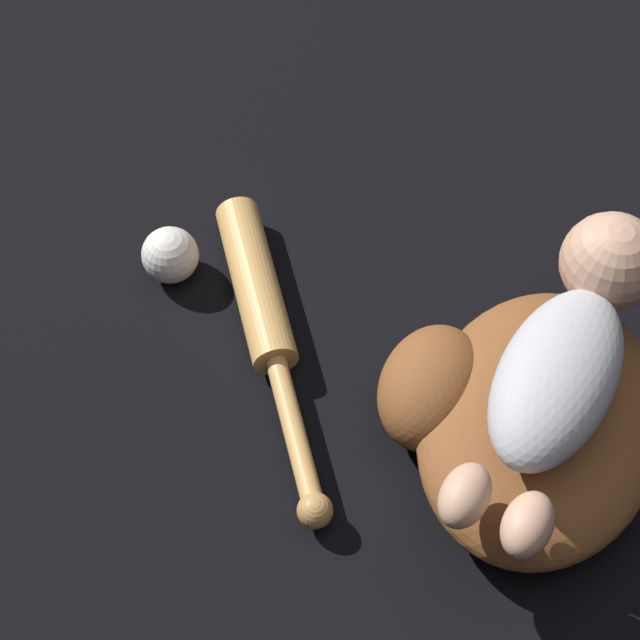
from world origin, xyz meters
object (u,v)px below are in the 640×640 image
baseball_glove (522,417)px  baby_figure (570,348)px  baseball_bat (264,316)px  baseball (170,255)px

baseball_glove → baby_figure: bearing=-11.2°
baby_figure → baseball_bat: size_ratio=1.03×
baseball → baseball_bat: bearing=-82.1°
baby_figure → baseball_bat: bearing=112.6°
baseball_glove → baseball: baseball_glove is taller
baseball_glove → baby_figure: (0.04, -0.01, 0.10)m
baby_figure → baseball: (-0.15, 0.46, -0.11)m
baby_figure → baseball: bearing=108.3°
baseball_glove → baseball_bat: bearing=105.9°
baby_figure → baseball: baby_figure is taller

